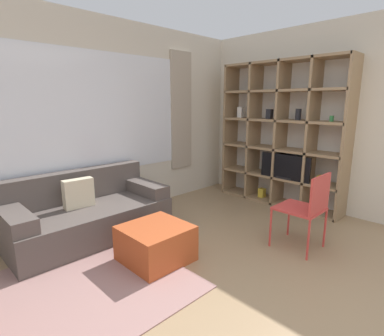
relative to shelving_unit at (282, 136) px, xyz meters
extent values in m
plane|color=#9E7F5B|center=(-2.47, -1.56, -1.09)|extent=(16.00, 16.00, 0.00)
cube|color=beige|center=(-2.47, 1.45, 0.26)|extent=(6.49, 0.07, 2.70)
cube|color=white|center=(-2.47, 1.41, 0.36)|extent=(2.91, 0.01, 1.60)
cube|color=#B2A38E|center=(-0.85, 1.39, 0.36)|extent=(0.44, 0.03, 1.90)
cube|color=beige|center=(0.20, -0.07, 0.26)|extent=(0.07, 4.17, 2.70)
cube|color=gray|center=(-3.50, -0.01, -1.08)|extent=(2.07, 1.62, 0.01)
cube|color=silver|center=(0.16, 0.00, 0.02)|extent=(0.02, 1.96, 2.21)
cube|color=#997A56|center=(-0.03, -0.98, 0.02)|extent=(0.40, 0.04, 2.21)
cube|color=#997A56|center=(-0.03, -0.49, 0.02)|extent=(0.40, 0.04, 2.21)
cube|color=#997A56|center=(-0.03, 0.00, 0.02)|extent=(0.40, 0.04, 2.21)
cube|color=#997A56|center=(-0.03, 0.50, 0.02)|extent=(0.40, 0.04, 2.21)
cube|color=#997A56|center=(-0.03, 0.99, 0.02)|extent=(0.40, 0.04, 2.21)
cube|color=#997A56|center=(-0.03, 0.00, -1.07)|extent=(0.40, 1.96, 0.04)
cube|color=#997A56|center=(-0.03, 0.00, -0.65)|extent=(0.40, 1.96, 0.04)
cube|color=#997A56|center=(-0.03, 0.00, -0.21)|extent=(0.40, 1.96, 0.04)
cube|color=#997A56|center=(-0.03, 0.00, 0.24)|extent=(0.40, 1.96, 0.04)
cube|color=#997A56|center=(-0.03, 0.00, 0.68)|extent=(0.40, 1.96, 0.04)
cube|color=#997A56|center=(-0.03, 0.00, 1.10)|extent=(0.40, 1.96, 0.04)
cube|color=black|center=(-0.19, -0.19, -0.44)|extent=(0.04, 0.79, 0.38)
cube|color=black|center=(-0.17, -0.19, -0.61)|extent=(0.10, 0.24, 0.03)
cube|color=gold|center=(-0.05, 0.27, -0.98)|extent=(0.10, 0.10, 0.15)
cylinder|color=#232328|center=(-0.05, -0.27, 0.33)|extent=(0.08, 0.08, 0.16)
cube|color=white|center=(-0.05, 0.76, 0.34)|extent=(0.09, 0.09, 0.18)
cube|color=gold|center=(-0.05, -0.70, -0.57)|extent=(0.12, 0.12, 0.11)
cylinder|color=#388947|center=(-0.05, -0.75, 0.29)|extent=(0.06, 0.06, 0.08)
cube|color=#232328|center=(-0.05, 0.21, 0.33)|extent=(0.08, 0.08, 0.15)
cube|color=#564C47|center=(-2.78, 0.91, -0.90)|extent=(1.82, 0.88, 0.39)
cube|color=#564C47|center=(-2.78, 1.26, -0.51)|extent=(1.82, 0.18, 0.38)
cube|color=#564C47|center=(-3.57, 0.91, -0.62)|extent=(0.24, 0.82, 0.16)
cube|color=#564C47|center=(-1.99, 0.91, -0.62)|extent=(0.24, 0.82, 0.16)
cube|color=beige|center=(-2.87, 0.98, -0.53)|extent=(0.35, 0.14, 0.34)
cube|color=#B74C23|center=(-2.56, -0.07, -0.90)|extent=(0.63, 0.61, 0.37)
cylinder|color=#CC3D38|center=(-1.03, -0.73, -0.87)|extent=(0.02, 0.02, 0.44)
cylinder|color=#CC3D38|center=(-1.45, -0.73, -0.87)|extent=(0.02, 0.02, 0.44)
cylinder|color=#CC3D38|center=(-1.03, -1.16, -0.87)|extent=(0.02, 0.02, 0.44)
cylinder|color=#CC3D38|center=(-1.45, -1.16, -0.87)|extent=(0.02, 0.02, 0.44)
cube|color=#CC3D38|center=(-1.24, -0.94, -0.64)|extent=(0.44, 0.46, 0.02)
cube|color=#CC3D38|center=(-1.24, -1.15, -0.42)|extent=(0.44, 0.02, 0.40)
camera|label=1|loc=(-4.27, -2.34, 0.51)|focal=28.00mm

